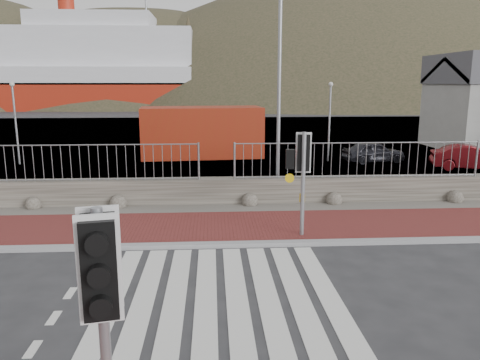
{
  "coord_description": "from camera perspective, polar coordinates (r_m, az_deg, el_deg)",
  "views": [
    {
      "loc": [
        -0.15,
        -8.32,
        4.12
      ],
      "look_at": [
        0.54,
        3.0,
        1.74
      ],
      "focal_mm": 35.0,
      "sensor_mm": 36.0,
      "label": 1
    }
  ],
  "objects": [
    {
      "name": "ground",
      "position": [
        9.28,
        -2.26,
        -14.48
      ],
      "size": [
        220.0,
        220.0,
        0.0
      ],
      "primitive_type": "plane",
      "color": "#28282B",
      "rests_on": "ground"
    },
    {
      "name": "sidewalk_far",
      "position": [
        13.45,
        -2.67,
        -5.8
      ],
      "size": [
        40.0,
        3.0,
        0.08
      ],
      "primitive_type": "cube",
      "color": "maroon",
      "rests_on": "ground"
    },
    {
      "name": "kerb_far",
      "position": [
        12.03,
        -2.57,
        -7.92
      ],
      "size": [
        40.0,
        0.25,
        0.12
      ],
      "primitive_type": "cube",
      "color": "gray",
      "rests_on": "ground"
    },
    {
      "name": "zebra_crossing",
      "position": [
        9.28,
        -2.26,
        -14.45
      ],
      "size": [
        4.62,
        5.6,
        0.01
      ],
      "color": "silver",
      "rests_on": "ground"
    },
    {
      "name": "gravel_strip",
      "position": [
        15.37,
        -2.78,
        -3.58
      ],
      "size": [
        40.0,
        1.5,
        0.06
      ],
      "primitive_type": "cube",
      "color": "#59544C",
      "rests_on": "ground"
    },
    {
      "name": "stone_wall",
      "position": [
        16.04,
        -2.83,
        -1.37
      ],
      "size": [
        40.0,
        0.6,
        0.9
      ],
      "primitive_type": "cube",
      "color": "#47433A",
      "rests_on": "ground"
    },
    {
      "name": "railing",
      "position": [
        15.64,
        -2.88,
        3.4
      ],
      "size": [
        18.07,
        0.07,
        1.22
      ],
      "color": "gray",
      "rests_on": "stone_wall"
    },
    {
      "name": "quay",
      "position": [
        36.45,
        -3.2,
        5.35
      ],
      "size": [
        120.0,
        40.0,
        0.5
      ],
      "primitive_type": "cube",
      "color": "#4C4C4F",
      "rests_on": "ground"
    },
    {
      "name": "water",
      "position": [
        71.34,
        -3.36,
        8.53
      ],
      "size": [
        220.0,
        50.0,
        0.05
      ],
      "primitive_type": "cube",
      "color": "#3F4C54",
      "rests_on": "ground"
    },
    {
      "name": "ferry",
      "position": [
        80.07,
        -21.75,
        11.93
      ],
      "size": [
        50.0,
        16.0,
        20.0
      ],
      "color": "maroon",
      "rests_on": "ground"
    },
    {
      "name": "hills_backdrop",
      "position": [
        100.22,
        0.63,
        -3.87
      ],
      "size": [
        254.0,
        90.0,
        100.0
      ],
      "color": "#292E1B",
      "rests_on": "ground"
    },
    {
      "name": "traffic_signal_near",
      "position": [
        5.0,
        -16.53,
        -12.34
      ],
      "size": [
        0.46,
        0.33,
        2.93
      ],
      "rotation": [
        0.0,
        0.0,
        0.19
      ],
      "color": "gray",
      "rests_on": "ground"
    },
    {
      "name": "traffic_signal_far",
      "position": [
        12.35,
        7.58,
        2.19
      ],
      "size": [
        0.69,
        0.29,
        2.85
      ],
      "rotation": [
        0.0,
        0.0,
        3.04
      ],
      "color": "gray",
      "rests_on": "ground"
    },
    {
      "name": "streetlight",
      "position": [
        16.57,
        5.25,
        12.1
      ],
      "size": [
        1.56,
        0.56,
        7.46
      ],
      "rotation": [
        0.0,
        0.0,
        -0.26
      ],
      "color": "gray",
      "rests_on": "ground"
    },
    {
      "name": "shipping_container",
      "position": [
        26.34,
        -4.68,
        5.86
      ],
      "size": [
        6.84,
        3.31,
        2.76
      ],
      "primitive_type": "cube",
      "rotation": [
        0.0,
        0.0,
        0.08
      ],
      "color": "maroon",
      "rests_on": "ground"
    },
    {
      "name": "car_a",
      "position": [
        25.4,
        15.96,
        3.32
      ],
      "size": [
        3.38,
        1.76,
        1.1
      ],
      "primitive_type": "imported",
      "rotation": [
        0.0,
        0.0,
        1.72
      ],
      "color": "black",
      "rests_on": "ground"
    },
    {
      "name": "car_b",
      "position": [
        24.86,
        26.33,
        2.46
      ],
      "size": [
        3.79,
        2.21,
        1.18
      ],
      "primitive_type": "imported",
      "rotation": [
        0.0,
        0.0,
        1.28
      ],
      "color": "#540C10",
      "rests_on": "ground"
    }
  ]
}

